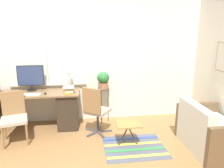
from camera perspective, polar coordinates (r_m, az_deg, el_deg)
ground_plane at (r=4.43m, az=-10.32°, el=-12.39°), size 14.00×14.00×0.00m
wall_back_with_window at (r=4.70m, az=-10.96°, el=6.44°), size 9.00×0.12×2.70m
wall_right_with_picture at (r=4.76m, az=25.09°, el=5.44°), size 0.08×9.00×2.70m
desk at (r=4.67m, az=-20.76°, el=-6.31°), size 1.98×0.61×0.75m
monitor at (r=4.66m, az=-20.48°, el=1.70°), size 0.52×0.19×0.51m
keyboard at (r=4.40m, az=-20.60°, el=-2.59°), size 0.38×0.12×0.02m
mouse at (r=4.37m, az=-17.02°, el=-2.31°), size 0.04×0.07×0.03m
desk_lamp at (r=4.54m, az=-11.05°, el=2.46°), size 0.13×0.13×0.40m
book_stack at (r=4.30m, az=-11.30°, el=-1.50°), size 0.21×0.18×0.13m
desk_chair_wooden at (r=4.25m, az=-24.25°, el=-7.67°), size 0.52×0.52×0.88m
office_chair_swivel at (r=4.13m, az=-4.30°, el=-6.70°), size 0.56×0.56×0.94m
couch_loveseat at (r=4.05m, az=24.13°, el=-11.60°), size 0.78×1.12×0.79m
plant_stand at (r=4.63m, az=-2.26°, el=-2.55°), size 0.24×0.24×0.75m
potted_plant at (r=4.55m, az=-2.30°, el=1.10°), size 0.26×0.26×0.35m
floor_rug_striped at (r=3.90m, az=5.84°, el=-16.02°), size 1.03×0.86×0.01m
folding_stool at (r=3.79m, az=4.28°, el=-10.69°), size 0.41×0.35×0.41m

